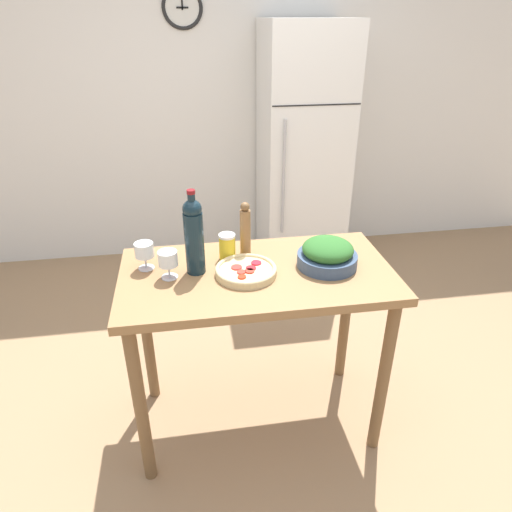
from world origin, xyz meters
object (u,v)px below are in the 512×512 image
Objects in this scene: refrigerator at (303,153)px; pepper_mill at (245,229)px; salt_canister at (227,247)px; homemade_pizza at (246,271)px; wine_glass_far at (144,251)px; salad_bowl at (328,255)px; wine_glass_near at (168,260)px; wine_bottle at (194,235)px.

refrigerator is 1.68m from pepper_mill.
pepper_mill is at bearing 23.01° from salt_canister.
salt_canister is at bearing -115.74° from refrigerator.
wine_glass_far is at bearing 163.94° from homemade_pizza.
homemade_pizza is 2.17× the size of salt_canister.
salt_canister is at bearing 161.70° from salad_bowl.
salad_bowl is (0.70, -0.01, -0.03)m from wine_glass_near.
wine_bottle is 1.41× the size of homemade_pizza.
wine_glass_near is (-0.12, -0.03, -0.09)m from wine_bottle.
wine_glass_far is at bearing 172.23° from salad_bowl.
pepper_mill is 0.23m from homemade_pizza.
wine_bottle is 0.15m from wine_glass_near.
refrigerator is 1.75m from salt_canister.
wine_glass_far reaches higher than homemade_pizza.
refrigerator is at bearing 79.27° from salad_bowl.
wine_bottle is 0.28m from pepper_mill.
wine_bottle is at bearing -118.48° from refrigerator.
wine_glass_far is 0.46× the size of salad_bowl.
homemade_pizza is (0.21, -0.06, -0.16)m from wine_bottle.
wine_glass_far is 0.46m from homemade_pizza.
homemade_pizza is (-0.70, -1.74, -0.02)m from refrigerator.
homemade_pizza is at bearing -4.79° from wine_glass_near.
pepper_mill is (0.46, 0.07, 0.04)m from wine_glass_far.
wine_glass_far is 0.37m from salt_canister.
refrigerator is at bearing 66.45° from pepper_mill.
wine_bottle is 1.47× the size of pepper_mill.
refrigerator is at bearing 68.14° from homemade_pizza.
wine_glass_far is (-0.10, 0.10, 0.00)m from wine_glass_near.
homemade_pizza is (0.43, -0.12, -0.07)m from wine_glass_far.
wine_bottle reaches higher than wine_glass_near.
salt_canister is at bearing -156.99° from pepper_mill.
pepper_mill reaches higher than homemade_pizza.
wine_glass_near is at bearing -120.98° from refrigerator.
refrigerator reaches higher than wine_bottle.
wine_bottle reaches higher than wine_glass_far.
refrigerator reaches higher than salad_bowl.
homemade_pizza is at bearing -15.73° from wine_bottle.
homemade_pizza is (0.33, -0.03, -0.07)m from wine_glass_near.
wine_glass_far is at bearing 163.63° from wine_bottle.
wine_glass_far is 0.81m from salad_bowl.
wine_bottle reaches higher than pepper_mill.
salt_canister is (-0.44, 0.14, 0.00)m from salad_bowl.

